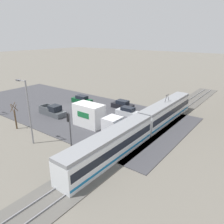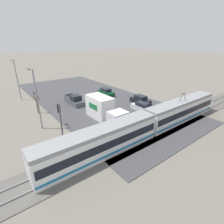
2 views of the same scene
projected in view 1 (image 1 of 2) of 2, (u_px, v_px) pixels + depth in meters
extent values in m
plane|color=slate|center=(67.00, 108.00, 43.23)|extent=(320.00, 320.00, 0.00)
cube|color=#424247|center=(67.00, 108.00, 43.22)|extent=(20.20, 46.52, 0.08)
cube|color=#5B5954|center=(149.00, 131.00, 32.84)|extent=(66.10, 4.40, 0.08)
cube|color=gray|center=(145.00, 129.00, 33.21)|extent=(64.78, 0.10, 0.14)
cube|color=gray|center=(154.00, 131.00, 32.39)|extent=(64.78, 0.10, 0.14)
cube|color=white|center=(166.00, 112.00, 36.65)|extent=(14.99, 2.52, 2.80)
cube|color=black|center=(166.00, 110.00, 36.53)|extent=(14.54, 2.55, 0.93)
cube|color=#1970AD|center=(165.00, 116.00, 36.94)|extent=(14.84, 2.56, 0.27)
cube|color=gray|center=(167.00, 103.00, 36.11)|extent=(14.99, 2.32, 0.40)
cube|color=white|center=(110.00, 147.00, 25.13)|extent=(14.99, 2.52, 2.80)
cube|color=black|center=(110.00, 144.00, 25.01)|extent=(14.54, 2.55, 0.93)
cube|color=#1970AD|center=(110.00, 154.00, 25.42)|extent=(14.84, 2.56, 0.27)
cube|color=gray|center=(110.00, 134.00, 24.59)|extent=(14.99, 2.32, 0.40)
cylinder|color=#2D2D33|center=(168.00, 98.00, 36.20)|extent=(0.66, 0.07, 1.15)
cylinder|color=#2D2D33|center=(166.00, 99.00, 35.52)|extent=(0.66, 0.07, 1.15)
cube|color=#2D2D33|center=(167.00, 95.00, 35.67)|extent=(1.10, 0.08, 0.06)
cube|color=silver|center=(112.00, 125.00, 31.66)|extent=(2.58, 2.24, 2.41)
cube|color=white|center=(89.00, 115.00, 34.10)|extent=(2.58, 4.76, 3.55)
cube|color=#196B38|center=(83.00, 115.00, 33.00)|extent=(0.02, 2.38, 0.89)
cube|color=#4C5156|center=(52.00, 112.00, 39.06)|extent=(1.95, 5.41, 0.92)
cube|color=black|center=(55.00, 108.00, 38.31)|extent=(1.79, 1.84, 0.99)
cube|color=#4C5156|center=(44.00, 109.00, 38.79)|extent=(0.12, 2.70, 0.54)
cube|color=#4C5156|center=(52.00, 106.00, 40.13)|extent=(0.12, 2.70, 0.54)
cube|color=#4C5156|center=(43.00, 106.00, 40.29)|extent=(1.79, 0.22, 0.54)
cube|color=red|center=(40.00, 109.00, 39.92)|extent=(0.14, 0.04, 0.18)
cube|color=silver|center=(128.00, 113.00, 38.98)|extent=(1.70, 4.40, 0.86)
cube|color=black|center=(128.00, 109.00, 38.73)|extent=(1.46, 2.29, 0.63)
cube|color=#0C4723|center=(82.00, 101.00, 46.02)|extent=(1.74, 4.66, 0.91)
cube|color=black|center=(82.00, 97.00, 45.76)|extent=(1.49, 2.42, 0.67)
cube|color=black|center=(122.00, 106.00, 42.60)|extent=(1.78, 4.41, 0.93)
cube|color=black|center=(123.00, 102.00, 42.33)|extent=(1.53, 2.29, 0.68)
cylinder|color=#47474C|center=(71.00, 138.00, 24.34)|extent=(0.16, 0.16, 5.70)
cube|color=black|center=(68.00, 117.00, 23.65)|extent=(0.28, 0.22, 0.95)
sphere|color=#390606|center=(67.00, 114.00, 23.61)|extent=(0.18, 0.18, 0.18)
sphere|color=yellow|center=(67.00, 117.00, 23.72)|extent=(0.18, 0.18, 0.18)
sphere|color=black|center=(68.00, 120.00, 23.82)|extent=(0.18, 0.18, 0.18)
cylinder|color=brown|center=(16.00, 120.00, 33.21)|extent=(0.24, 0.24, 2.91)
cylinder|color=brown|center=(12.00, 108.00, 32.38)|extent=(0.09, 0.83, 1.13)
cylinder|color=brown|center=(15.00, 108.00, 32.39)|extent=(0.99, 0.09, 1.36)
cylinder|color=brown|center=(15.00, 107.00, 32.76)|extent=(0.09, 0.83, 1.13)
cylinder|color=brown|center=(13.00, 107.00, 32.68)|extent=(0.99, 0.09, 1.36)
cylinder|color=gray|center=(29.00, 113.00, 27.72)|extent=(0.20, 0.20, 8.50)
cylinder|color=gray|center=(21.00, 80.00, 26.80)|extent=(0.12, 1.60, 0.12)
cube|color=#515156|center=(18.00, 80.00, 27.24)|extent=(0.36, 0.60, 0.18)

